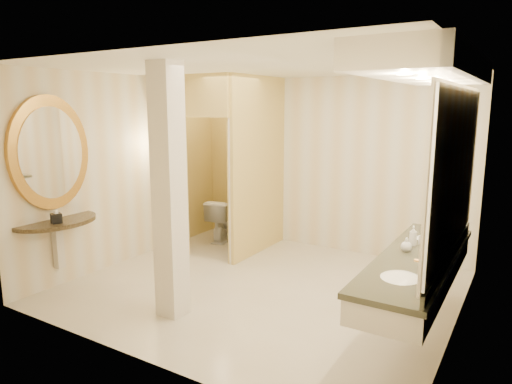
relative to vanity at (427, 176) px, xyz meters
The scene contains 16 objects.
floor 2.59m from the vanity, 168.58° to the left, with size 4.50×4.50×0.00m, color beige.
ceiling 2.29m from the vanity, 168.58° to the left, with size 4.50×4.50×0.00m, color white.
wall_back 3.12m from the vanity, 129.51° to the left, with size 4.50×0.02×2.70m, color beige.
wall_front 2.56m from the vanity, 141.05° to the right, with size 4.50×0.02×2.70m, color beige.
wall_left 4.26m from the vanity, behind, with size 0.02×4.00×2.70m, color beige.
wall_right 0.56m from the vanity, 55.92° to the left, with size 0.02×4.00×2.70m, color beige.
toilet_closet 3.39m from the vanity, 156.06° to the left, with size 1.50×1.55×2.70m.
wall_sconce 3.99m from the vanity, 168.00° to the left, with size 0.14×0.14×0.42m.
vanity is the anchor object (origin of this frame).
console_shelf 4.29m from the vanity, 168.05° to the right, with size 1.07×1.07×1.98m.
pillar 2.55m from the vanity, 163.21° to the right, with size 0.27×0.27×2.70m, color beige.
tissue_box 4.18m from the vanity, 166.03° to the right, with size 0.12×0.12×0.12m, color black.
toilet 4.24m from the vanity, 152.65° to the left, with size 0.40×0.70×0.71m, color white.
soap_bottle_a 0.79m from the vanity, 100.07° to the left, with size 0.06×0.06×0.14m, color beige.
soap_bottle_b 0.71m from the vanity, 153.92° to the left, with size 0.10×0.10×0.13m, color silver.
soap_bottle_c 0.72m from the vanity, 117.02° to the left, with size 0.08×0.08×0.21m, color #C6B28C.
Camera 1 is at (2.78, -4.68, 2.25)m, focal length 32.00 mm.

